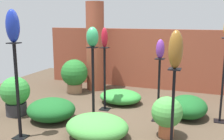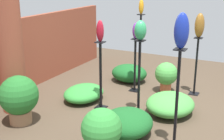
% 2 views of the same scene
% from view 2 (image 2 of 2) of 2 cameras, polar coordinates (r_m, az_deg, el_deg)
% --- Properties ---
extents(ground_plane, '(8.00, 8.00, 0.00)m').
position_cam_2_polar(ground_plane, '(6.13, 3.58, -6.45)').
color(ground_plane, '#4C3D2D').
extents(brick_wall_back, '(5.60, 0.12, 1.57)m').
position_cam_2_polar(brick_wall_back, '(7.17, -14.61, 3.20)').
color(brick_wall_back, brown).
rests_on(brick_wall_back, ground).
extents(brick_pillar, '(0.46, 0.46, 2.26)m').
position_cam_2_polar(brick_pillar, '(5.86, -18.08, 3.26)').
color(brick_pillar, brown).
rests_on(brick_pillar, ground).
extents(pedestal_jade, '(0.20, 0.20, 1.37)m').
position_cam_2_polar(pedestal_jade, '(5.55, 4.96, -2.03)').
color(pedestal_jade, black).
rests_on(pedestal_jade, ground).
extents(pedestal_cobalt, '(0.20, 0.20, 1.50)m').
position_cam_2_polar(pedestal_cobalt, '(4.51, 11.73, -6.20)').
color(pedestal_cobalt, black).
rests_on(pedestal_cobalt, ground).
extents(pedestal_amber, '(0.20, 0.20, 1.53)m').
position_cam_2_polar(pedestal_amber, '(7.74, 5.17, 4.10)').
color(pedestal_amber, black).
rests_on(pedestal_amber, ground).
extents(pedestal_ruby, '(0.20, 0.20, 1.29)m').
position_cam_2_polar(pedestal_ruby, '(5.81, -2.09, -1.54)').
color(pedestal_ruby, black).
rests_on(pedestal_ruby, ground).
extents(pedestal_violet, '(0.20, 0.20, 1.16)m').
position_cam_2_polar(pedestal_violet, '(6.71, 4.22, 0.47)').
color(pedestal_violet, black).
rests_on(pedestal_violet, ground).
extents(pedestal_bronze, '(0.20, 0.20, 1.22)m').
position_cam_2_polar(pedestal_bronze, '(6.72, 15.09, 0.21)').
color(pedestal_bronze, black).
rests_on(pedestal_bronze, ground).
extents(art_vase_jade, '(0.21, 0.21, 0.34)m').
position_cam_2_polar(art_vase_jade, '(5.32, 5.21, 7.24)').
color(art_vase_jade, '#2D9356').
rests_on(art_vase_jade, pedestal_jade).
extents(art_vase_cobalt, '(0.20, 0.20, 0.48)m').
position_cam_2_polar(art_vase_cobalt, '(4.21, 12.60, 7.01)').
color(art_vase_cobalt, '#192D9E').
rests_on(art_vase_cobalt, pedestal_cobalt).
extents(art_vase_amber, '(0.13, 0.12, 0.36)m').
position_cam_2_polar(art_vase_amber, '(7.57, 5.38, 11.46)').
color(art_vase_amber, orange).
rests_on(art_vase_amber, pedestal_amber).
extents(art_vase_ruby, '(0.13, 0.14, 0.39)m').
position_cam_2_polar(art_vase_ruby, '(5.58, -2.19, 7.14)').
color(art_vase_ruby, maroon).
rests_on(art_vase_ruby, pedestal_ruby).
extents(art_vase_violet, '(0.15, 0.14, 0.33)m').
position_cam_2_polar(art_vase_violet, '(6.52, 4.37, 7.17)').
color(art_vase_violet, '#6B2D8C').
rests_on(art_vase_violet, pedestal_violet).
extents(art_vase_bronze, '(0.19, 0.19, 0.49)m').
position_cam_2_polar(art_vase_bronze, '(6.52, 15.72, 7.85)').
color(art_vase_bronze, brown).
rests_on(art_vase_bronze, pedestal_bronze).
extents(potted_plant_mid_right, '(0.49, 0.49, 0.66)m').
position_cam_2_polar(potted_plant_mid_right, '(6.77, 9.89, -0.89)').
color(potted_plant_mid_right, '#B25B38').
rests_on(potted_plant_mid_right, ground).
extents(potted_plant_back_center, '(0.56, 0.56, 0.76)m').
position_cam_2_polar(potted_plant_back_center, '(4.28, -1.91, -11.37)').
color(potted_plant_back_center, '#2D2D33').
rests_on(potted_plant_back_center, ground).
extents(potted_plant_front_right, '(0.67, 0.67, 0.84)m').
position_cam_2_polar(potted_plant_front_right, '(5.48, -16.66, -4.79)').
color(potted_plant_front_right, '#936B4C').
rests_on(potted_plant_front_right, ground).
extents(foliage_bed_east, '(0.72, 0.85, 0.41)m').
position_cam_2_polar(foliage_bed_east, '(7.38, 3.16, -0.58)').
color(foliage_bed_east, '#195923').
rests_on(foliage_bed_east, ground).
extents(foliage_bed_west, '(0.93, 0.75, 0.30)m').
position_cam_2_polar(foliage_bed_west, '(6.34, -5.18, -4.22)').
color(foliage_bed_west, '#338C38').
rests_on(foliage_bed_west, ground).
extents(foliage_bed_center, '(0.90, 0.83, 0.40)m').
position_cam_2_polar(foliage_bed_center, '(5.01, 2.67, -9.62)').
color(foliage_bed_center, '#195923').
rests_on(foliage_bed_center, ground).
extents(foliage_bed_rear, '(1.00, 0.86, 0.36)m').
position_cam_2_polar(foliage_bed_rear, '(5.82, 10.60, -6.14)').
color(foliage_bed_rear, '#479942').
rests_on(foliage_bed_rear, ground).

